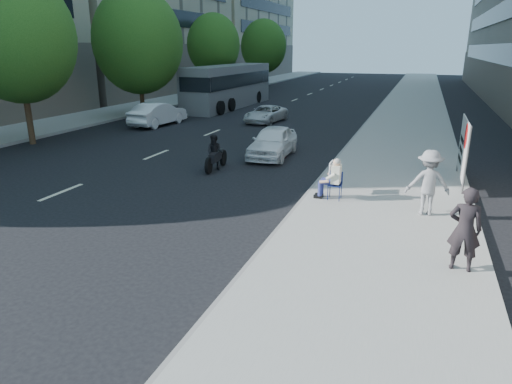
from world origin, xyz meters
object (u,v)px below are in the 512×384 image
at_px(white_sedan_mid, 158,114).
at_px(pedestrian_woman, 465,229).
at_px(seated_protester, 332,176).
at_px(jogger, 428,183).
at_px(protest_banner, 463,147).
at_px(white_sedan_far, 266,114).
at_px(motorcycle, 215,154).
at_px(bus, 229,86).
at_px(white_sedan_near, 273,142).

bearing_deg(white_sedan_mid, pedestrian_woman, 142.68).
relative_size(seated_protester, jogger, 0.70).
relative_size(protest_banner, white_sedan_far, 0.80).
xyz_separation_m(white_sedan_mid, motorcycle, (7.92, -8.70, -0.07)).
distance_m(jogger, pedestrian_woman, 3.41).
distance_m(white_sedan_far, motorcycle, 12.39).
bearing_deg(motorcycle, jogger, -27.81).
xyz_separation_m(protest_banner, bus, (-16.42, 17.90, 0.23)).
bearing_deg(jogger, seated_protester, -18.36).
bearing_deg(motorcycle, protest_banner, -1.44).
xyz_separation_m(pedestrian_woman, white_sedan_near, (-7.19, 9.27, -0.39)).
distance_m(white_sedan_mid, bus, 10.17).
height_order(protest_banner, bus, bus).
bearing_deg(seated_protester, white_sedan_near, 124.01).
bearing_deg(motorcycle, bus, 104.24).
height_order(white_sedan_near, bus, bus).
height_order(white_sedan_mid, white_sedan_far, white_sedan_mid).
bearing_deg(jogger, white_sedan_far, -65.39).
relative_size(seated_protester, bus, 0.11).
bearing_deg(protest_banner, white_sedan_near, 164.83).
bearing_deg(motorcycle, white_sedan_near, 56.85).
bearing_deg(white_sedan_near, white_sedan_mid, 145.76).
xyz_separation_m(jogger, protest_banner, (1.10, 3.88, 0.32)).
bearing_deg(white_sedan_far, white_sedan_mid, -143.03).
relative_size(seated_protester, protest_banner, 0.43).
distance_m(seated_protester, pedestrian_woman, 5.19).
relative_size(jogger, bus, 0.15).
relative_size(white_sedan_mid, bus, 0.36).
relative_size(jogger, white_sedan_far, 0.49).
distance_m(seated_protester, white_sedan_far, 16.34).
bearing_deg(seated_protester, motorcycle, 154.13).
bearing_deg(bus, white_sedan_far, -49.01).
relative_size(protest_banner, bus, 0.25).
xyz_separation_m(pedestrian_woman, bus, (-16.03, 25.12, 0.57)).
bearing_deg(white_sedan_far, bus, 135.56).
bearing_deg(protest_banner, jogger, -105.86).
relative_size(protest_banner, motorcycle, 1.49).
xyz_separation_m(seated_protester, white_sedan_far, (-7.12, 14.71, -0.34)).
distance_m(white_sedan_mid, white_sedan_far, 6.89).
relative_size(seated_protester, motorcycle, 0.64).
bearing_deg(white_sedan_mid, motorcycle, 137.19).
bearing_deg(white_sedan_near, bus, 116.41).
bearing_deg(bus, white_sedan_near, -59.16).
bearing_deg(white_sedan_far, jogger, -50.65).
bearing_deg(seated_protester, protest_banner, 41.15).
height_order(seated_protester, protest_banner, protest_banner).
xyz_separation_m(jogger, white_sedan_near, (-6.47, 5.94, -0.40)).
height_order(protest_banner, white_sedan_far, protest_banner).
bearing_deg(motorcycle, pedestrian_woman, -43.41).
bearing_deg(jogger, white_sedan_near, -51.07).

